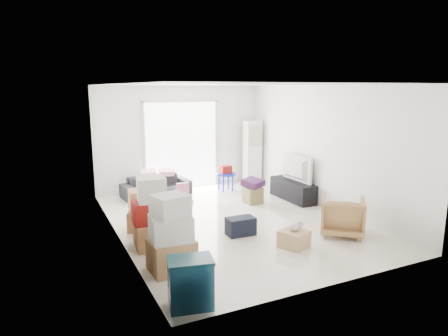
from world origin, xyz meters
TOP-DOWN VIEW (x-y plane):
  - room_shell at (0.00, 0.00)m, footprint 4.98×6.48m
  - sliding_door at (0.00, 2.98)m, footprint 2.10×0.04m
  - ac_tower at (1.95, 2.65)m, footprint 0.45×0.30m
  - tv_console at (2.00, 0.76)m, footprint 0.41×1.38m
  - television at (2.00, 0.76)m, footprint 0.64×1.08m
  - sofa at (-0.86, 2.50)m, footprint 1.73×0.68m
  - pillow_left at (-1.04, 2.53)m, footprint 0.37×0.31m
  - pillow_right at (-0.58, 2.49)m, footprint 0.40×0.34m
  - armchair at (1.47, -1.55)m, footprint 1.02×1.01m
  - storage_bins at (-1.90, -2.69)m, footprint 0.61×0.49m
  - box_stack_a at (-1.80, -1.64)m, footprint 0.66×0.56m
  - box_stack_b at (-1.80, -0.63)m, footprint 0.67×0.63m
  - box_stack_c at (-1.77, 0.24)m, footprint 0.63×0.58m
  - loose_box at (-1.49, 0.16)m, footprint 0.42×0.42m
  - duffel_bag at (-0.21, -0.78)m, footprint 0.52×0.32m
  - ottoman at (1.00, 0.93)m, footprint 0.39×0.39m
  - blanket at (1.00, 0.93)m, footprint 0.55×0.55m
  - kids_table at (0.92, 2.21)m, footprint 0.54×0.54m
  - toy_walker at (-0.43, 1.66)m, footprint 0.34×0.30m
  - wood_crate at (0.34, -1.67)m, footprint 0.56×0.56m
  - plush_bunny at (0.37, -1.66)m, footprint 0.30×0.17m

SIDE VIEW (x-z plane):
  - toy_walker at x=-0.43m, z-range -0.10..0.35m
  - wood_crate at x=0.34m, z-range 0.00..0.28m
  - duffel_bag at x=-0.21m, z-range 0.00..0.33m
  - loose_box at x=-1.49m, z-range 0.00..0.34m
  - ottoman at x=1.00m, z-range 0.00..0.37m
  - tv_console at x=2.00m, z-range 0.00..0.46m
  - storage_bins at x=-1.90m, z-range 0.00..0.63m
  - sofa at x=-0.86m, z-range 0.00..0.66m
  - plush_bunny at x=0.37m, z-range 0.28..0.43m
  - box_stack_c at x=-1.77m, z-range -0.01..0.76m
  - armchair at x=1.47m, z-range 0.00..0.77m
  - blanket at x=1.00m, z-range 0.37..0.51m
  - kids_table at x=0.92m, z-range 0.14..0.81m
  - box_stack_a at x=-1.80m, z-range -0.06..1.09m
  - box_stack_b at x=-1.80m, z-range -0.08..1.12m
  - television at x=2.00m, z-range 0.46..0.60m
  - pillow_left at x=-1.04m, z-range 0.66..0.76m
  - pillow_right at x=-0.58m, z-range 0.66..0.78m
  - ac_tower at x=1.95m, z-range 0.00..1.75m
  - sliding_door at x=0.00m, z-range 0.08..2.41m
  - room_shell at x=0.00m, z-range -0.24..2.94m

